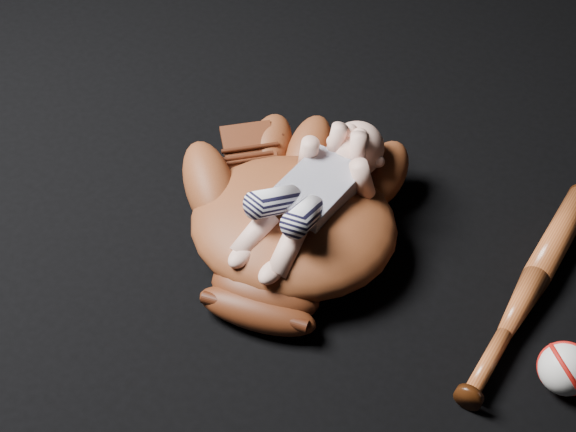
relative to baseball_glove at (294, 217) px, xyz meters
The scene contains 4 objects.
baseball_glove is the anchor object (origin of this frame).
newborn_baby 0.05m from the baseball_glove, 32.59° to the left, with size 0.16×0.34×0.14m, color #F1B39B, non-canonical shape.
baseball_bat 0.38m from the baseball_glove, 18.02° to the left, with size 0.04×0.48×0.04m, color #A2481F, non-canonical shape.
baseball 0.46m from the baseball_glove, ahead, with size 0.08×0.08×0.08m, color white.
Camera 1 is at (0.41, -0.86, 1.05)m, focal length 55.00 mm.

